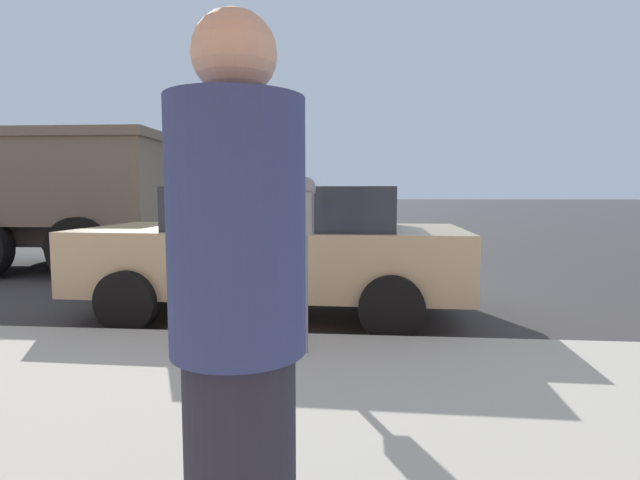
% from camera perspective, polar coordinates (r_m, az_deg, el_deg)
% --- Properties ---
extents(ground_plane, '(220.00, 220.00, 0.00)m').
position_cam_1_polar(ground_plane, '(6.88, -3.49, -6.53)').
color(ground_plane, '#3D3A3A').
extents(parking_meter, '(0.21, 0.19, 1.42)m').
position_cam_1_polar(parking_meter, '(3.95, -1.83, 2.41)').
color(parking_meter, gray).
rests_on(parking_meter, sidewalk).
extents(car_tan, '(2.18, 4.35, 1.49)m').
position_cam_1_polar(car_tan, '(5.86, -4.85, -0.79)').
color(car_tan, tan).
rests_on(car_tan, ground_plane).
extents(pedestrian, '(0.38, 0.38, 1.78)m').
position_cam_1_polar(pedestrian, '(1.45, -9.27, -10.61)').
color(pedestrian, '#23232D').
rests_on(pedestrian, sidewalk).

